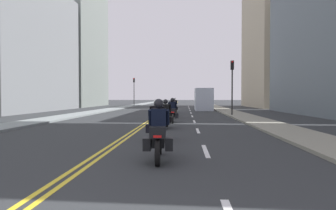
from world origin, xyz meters
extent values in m
plane|color=#2D3032|center=(0.00, 48.00, 0.00)|extent=(264.00, 264.00, 0.00)
cube|color=gray|center=(-7.46, 48.00, 0.06)|extent=(2.32, 144.00, 0.12)
cube|color=gray|center=(7.46, 48.00, 0.06)|extent=(2.32, 144.00, 0.12)
cube|color=yellow|center=(-0.12, 48.00, 0.00)|extent=(0.12, 132.00, 0.01)
cube|color=yellow|center=(0.12, 48.00, 0.00)|extent=(0.12, 132.00, 0.01)
cube|color=silver|center=(3.15, 8.00, 0.00)|extent=(0.14, 2.40, 0.01)
cube|color=silver|center=(3.15, 14.00, 0.00)|extent=(0.14, 2.40, 0.01)
cube|color=silver|center=(3.15, 20.00, 0.00)|extent=(0.14, 2.40, 0.01)
cube|color=silver|center=(3.15, 26.00, 0.00)|extent=(0.14, 2.40, 0.01)
cube|color=silver|center=(3.15, 32.00, 0.00)|extent=(0.14, 2.40, 0.01)
cube|color=silver|center=(3.15, 38.00, 0.00)|extent=(0.14, 2.40, 0.01)
cube|color=silver|center=(3.15, 44.00, 0.00)|extent=(0.14, 2.40, 0.01)
cube|color=silver|center=(3.15, 50.00, 0.00)|extent=(0.14, 2.40, 0.01)
cube|color=silver|center=(3.15, 56.00, 0.00)|extent=(0.14, 2.40, 0.01)
cube|color=gray|center=(-16.75, 34.95, 7.79)|extent=(6.58, 20.37, 15.58)
cube|color=gray|center=(-16.62, 55.03, 15.62)|extent=(6.32, 17.54, 31.24)
cube|color=#2D3847|center=(-19.80, 55.03, 7.81)|extent=(0.04, 14.73, 0.90)
cube|color=#2D3847|center=(-19.80, 55.03, 13.54)|extent=(0.04, 14.73, 0.90)
cube|color=#2D3847|center=(-19.80, 55.03, 19.27)|extent=(0.04, 14.73, 0.90)
cube|color=#B7A78C|center=(18.25, 51.67, 11.79)|extent=(9.57, 17.79, 23.58)
cube|color=#2D3847|center=(23.05, 51.67, 5.89)|extent=(0.04, 14.95, 0.90)
cylinder|color=black|center=(1.75, 7.33, 0.32)|extent=(0.15, 0.65, 0.65)
cylinder|color=black|center=(1.83, 5.70, 0.32)|extent=(0.15, 0.65, 0.65)
cube|color=silver|center=(1.75, 7.33, 0.67)|extent=(0.16, 0.33, 0.04)
cube|color=black|center=(1.79, 6.52, 0.60)|extent=(0.38, 1.25, 0.40)
cube|color=black|center=(1.82, 5.79, 0.82)|extent=(0.42, 0.38, 0.28)
cube|color=red|center=(1.83, 5.60, 0.74)|extent=(0.20, 0.04, 0.06)
cube|color=black|center=(1.53, 6.02, 0.50)|extent=(0.22, 0.45, 0.32)
cube|color=black|center=(2.09, 6.04, 0.50)|extent=(0.22, 0.45, 0.32)
cube|color=#B2C1CC|center=(1.76, 7.03, 0.98)|extent=(0.37, 0.14, 0.36)
cube|color=black|center=(1.79, 6.47, 1.09)|extent=(0.41, 0.28, 0.58)
cylinder|color=black|center=(1.54, 6.60, 1.14)|extent=(0.11, 0.29, 0.45)
cylinder|color=black|center=(2.02, 6.63, 1.14)|extent=(0.11, 0.29, 0.45)
sphere|color=black|center=(1.79, 6.50, 1.52)|extent=(0.26, 0.26, 0.26)
cylinder|color=black|center=(1.37, 11.27, 0.32)|extent=(0.12, 0.64, 0.64)
cylinder|color=black|center=(1.40, 9.74, 0.32)|extent=(0.12, 0.64, 0.64)
cube|color=silver|center=(1.37, 11.27, 0.66)|extent=(0.15, 0.32, 0.04)
cube|color=black|center=(1.39, 10.51, 0.60)|extent=(0.34, 1.18, 0.40)
cube|color=black|center=(1.40, 9.81, 0.82)|extent=(0.41, 0.37, 0.28)
cube|color=red|center=(1.40, 9.62, 0.74)|extent=(0.20, 0.03, 0.06)
cube|color=black|center=(1.12, 10.04, 0.50)|extent=(0.21, 0.44, 0.32)
cube|color=black|center=(1.68, 10.05, 0.50)|extent=(0.21, 0.44, 0.32)
cube|color=#B2C1CC|center=(1.38, 11.00, 0.98)|extent=(0.36, 0.13, 0.36)
cube|color=black|center=(1.39, 10.46, 1.08)|extent=(0.41, 0.27, 0.56)
cylinder|color=black|center=(1.14, 10.60, 1.13)|extent=(0.11, 0.28, 0.45)
cylinder|color=black|center=(1.62, 10.61, 1.13)|extent=(0.11, 0.28, 0.45)
sphere|color=white|center=(1.39, 10.49, 1.49)|extent=(0.26, 0.26, 0.26)
cylinder|color=black|center=(1.48, 16.02, 0.32)|extent=(0.13, 0.64, 0.63)
cylinder|color=black|center=(1.41, 14.53, 0.32)|extent=(0.13, 0.64, 0.63)
cube|color=silver|center=(1.48, 16.02, 0.65)|extent=(0.15, 0.33, 0.04)
cube|color=black|center=(1.44, 15.28, 0.60)|extent=(0.37, 1.14, 0.40)
cube|color=black|center=(1.42, 14.61, 0.82)|extent=(0.41, 0.38, 0.28)
cube|color=red|center=(1.41, 14.42, 0.74)|extent=(0.20, 0.04, 0.06)
cube|color=black|center=(1.15, 14.84, 0.50)|extent=(0.22, 0.45, 0.32)
cube|color=black|center=(1.71, 14.82, 0.50)|extent=(0.22, 0.45, 0.32)
cube|color=#B2C1CC|center=(1.46, 15.75, 0.98)|extent=(0.36, 0.14, 0.36)
cube|color=black|center=(1.44, 15.23, 1.05)|extent=(0.41, 0.28, 0.52)
cylinder|color=black|center=(1.21, 15.39, 1.10)|extent=(0.11, 0.28, 0.45)
cylinder|color=black|center=(1.69, 15.37, 1.10)|extent=(0.11, 0.28, 0.45)
sphere|color=black|center=(1.44, 15.26, 1.45)|extent=(0.26, 0.26, 0.26)
cylinder|color=black|center=(1.62, 19.83, 0.31)|extent=(0.14, 0.62, 0.62)
cylinder|color=black|center=(1.71, 18.32, 0.31)|extent=(0.14, 0.62, 0.62)
cube|color=silver|center=(1.62, 19.83, 0.64)|extent=(0.16, 0.33, 0.04)
cube|color=black|center=(1.67, 19.08, 0.59)|extent=(0.38, 1.17, 0.40)
cube|color=black|center=(1.71, 18.39, 0.81)|extent=(0.42, 0.38, 0.28)
cube|color=red|center=(1.72, 18.20, 0.73)|extent=(0.20, 0.04, 0.06)
cube|color=black|center=(1.41, 18.60, 0.49)|extent=(0.22, 0.45, 0.32)
cube|color=black|center=(1.97, 18.63, 0.49)|extent=(0.22, 0.45, 0.32)
cube|color=#B2C1CC|center=(1.64, 19.56, 0.97)|extent=(0.37, 0.14, 0.36)
cube|color=black|center=(1.67, 19.03, 1.08)|extent=(0.41, 0.28, 0.59)
cylinder|color=black|center=(1.42, 19.16, 1.13)|extent=(0.12, 0.29, 0.45)
cylinder|color=black|center=(1.90, 19.19, 1.13)|extent=(0.12, 0.29, 0.45)
sphere|color=black|center=(1.67, 19.06, 1.52)|extent=(0.26, 0.26, 0.26)
cylinder|color=black|center=(1.54, 24.48, 0.32)|extent=(0.16, 0.64, 0.63)
cylinder|color=black|center=(1.46, 22.89, 0.32)|extent=(0.16, 0.64, 0.63)
cube|color=silver|center=(1.54, 24.48, 0.65)|extent=(0.16, 0.33, 0.04)
cube|color=black|center=(1.50, 23.68, 0.60)|extent=(0.38, 1.23, 0.40)
cube|color=black|center=(1.47, 22.97, 0.82)|extent=(0.42, 0.38, 0.28)
cube|color=red|center=(1.46, 22.78, 0.74)|extent=(0.20, 0.04, 0.06)
cube|color=black|center=(1.20, 23.22, 0.50)|extent=(0.22, 0.45, 0.32)
cube|color=black|center=(1.76, 23.19, 0.50)|extent=(0.22, 0.45, 0.32)
cube|color=#B2C1CC|center=(1.53, 24.19, 0.98)|extent=(0.37, 0.14, 0.36)
cube|color=black|center=(1.50, 23.63, 1.07)|extent=(0.41, 0.28, 0.54)
cylinder|color=black|center=(1.27, 23.80, 1.12)|extent=(0.11, 0.29, 0.45)
cylinder|color=black|center=(1.75, 23.77, 1.12)|extent=(0.11, 0.29, 0.45)
sphere|color=white|center=(1.50, 23.66, 1.48)|extent=(0.26, 0.26, 0.26)
cylinder|color=black|center=(1.36, 28.90, 0.32)|extent=(0.12, 0.65, 0.65)
cylinder|color=black|center=(1.35, 27.39, 0.32)|extent=(0.12, 0.65, 0.65)
cube|color=silver|center=(1.36, 28.90, 0.67)|extent=(0.14, 0.32, 0.04)
cube|color=black|center=(1.35, 28.15, 0.60)|extent=(0.33, 1.15, 0.40)
cube|color=black|center=(1.35, 27.47, 0.82)|extent=(0.40, 0.36, 0.28)
cube|color=red|center=(1.35, 27.28, 0.74)|extent=(0.20, 0.03, 0.06)
cube|color=black|center=(1.07, 27.69, 0.50)|extent=(0.20, 0.44, 0.32)
cube|color=black|center=(1.63, 27.69, 0.50)|extent=(0.20, 0.44, 0.32)
cube|color=#B2C1CC|center=(1.35, 28.63, 0.98)|extent=(0.36, 0.12, 0.36)
cube|color=black|center=(1.35, 28.10, 1.06)|extent=(0.40, 0.26, 0.52)
cylinder|color=black|center=(1.11, 28.25, 1.11)|extent=(0.10, 0.28, 0.45)
cylinder|color=black|center=(1.59, 28.24, 1.11)|extent=(0.10, 0.28, 0.45)
sphere|color=white|center=(1.35, 28.13, 1.46)|extent=(0.26, 0.26, 0.26)
cylinder|color=black|center=(1.38, 33.47, 0.32)|extent=(0.13, 0.64, 0.63)
cylinder|color=black|center=(1.37, 31.92, 0.32)|extent=(0.13, 0.64, 0.63)
cube|color=silver|center=(1.38, 33.47, 0.65)|extent=(0.14, 0.32, 0.04)
cube|color=black|center=(1.37, 32.69, 0.60)|extent=(0.33, 1.18, 0.40)
cube|color=black|center=(1.37, 32.00, 0.82)|extent=(0.40, 0.36, 0.28)
cube|color=red|center=(1.36, 31.81, 0.74)|extent=(0.20, 0.03, 0.06)
cube|color=black|center=(1.09, 32.23, 0.50)|extent=(0.20, 0.44, 0.32)
cube|color=black|center=(1.65, 32.23, 0.50)|extent=(0.20, 0.44, 0.32)
cube|color=#B2C1CC|center=(1.38, 33.19, 0.98)|extent=(0.36, 0.13, 0.36)
cube|color=black|center=(1.37, 32.64, 1.08)|extent=(0.40, 0.26, 0.57)
cylinder|color=black|center=(1.13, 32.80, 1.13)|extent=(0.10, 0.28, 0.45)
cylinder|color=black|center=(1.61, 32.79, 1.13)|extent=(0.10, 0.28, 0.45)
sphere|color=white|center=(1.37, 32.67, 1.51)|extent=(0.26, 0.26, 0.26)
cylinder|color=black|center=(6.70, 26.58, 2.09)|extent=(0.12, 0.12, 4.18)
cube|color=black|center=(6.70, 26.58, 4.53)|extent=(0.28, 0.28, 0.80)
sphere|color=red|center=(6.70, 26.43, 4.81)|extent=(0.18, 0.18, 0.18)
cylinder|color=black|center=(-6.70, 55.23, 2.20)|extent=(0.12, 0.12, 4.39)
cube|color=black|center=(-6.70, 55.23, 4.74)|extent=(0.28, 0.28, 0.80)
sphere|color=red|center=(-6.70, 55.08, 5.02)|extent=(0.18, 0.18, 0.18)
cube|color=silver|center=(4.90, 42.19, 1.10)|extent=(2.00, 1.80, 2.20)
cube|color=silver|center=(4.90, 39.19, 1.40)|extent=(2.20, 5.20, 2.80)
cylinder|color=black|center=(4.90, 41.79, 0.45)|extent=(2.00, 0.90, 0.90)
cylinder|color=black|center=(4.90, 37.59, 0.45)|extent=(2.00, 0.90, 0.90)
camera|label=1|loc=(2.50, -2.06, 1.70)|focal=34.09mm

